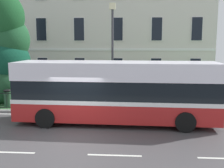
# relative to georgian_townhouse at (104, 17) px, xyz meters

# --- Properties ---
(ground_plane) EXTENTS (60.00, 56.00, 0.18)m
(ground_plane) POSITION_rel_georgian_townhouse_xyz_m (0.14, -15.11, -6.66)
(ground_plane) COLOR #454345
(georgian_townhouse) EXTENTS (19.48, 9.77, 12.98)m
(georgian_townhouse) POSITION_rel_georgian_townhouse_xyz_m (0.00, 0.00, 0.00)
(georgian_townhouse) COLOR silver
(georgian_townhouse) RESTS_ON ground_plane
(iron_verge_railing) EXTENTS (14.25, 0.04, 0.97)m
(iron_verge_railing) POSITION_rel_georgian_townhouse_xyz_m (-0.00, -11.74, -6.02)
(iron_verge_railing) COLOR black
(iron_verge_railing) RESTS_ON ground_plane
(evergreen_tree) EXTENTS (3.30, 3.30, 7.35)m
(evergreen_tree) POSITION_rel_georgian_townhouse_xyz_m (-5.53, -9.68, -3.42)
(evergreen_tree) COLOR #423328
(evergreen_tree) RESTS_ON ground_plane
(single_decker_bus) EXTENTS (10.21, 2.80, 3.16)m
(single_decker_bus) POSITION_rel_georgian_townhouse_xyz_m (1.96, -13.82, -4.98)
(single_decker_bus) COLOR #AE1F1F
(single_decker_bus) RESTS_ON ground_plane
(street_lamp_post) EXTENTS (0.36, 0.24, 6.28)m
(street_lamp_post) POSITION_rel_georgian_townhouse_xyz_m (1.60, -11.08, -2.90)
(street_lamp_post) COLOR #333338
(street_lamp_post) RESTS_ON ground_plane
(litter_bin) EXTENTS (0.48, 0.48, 1.13)m
(litter_bin) POSITION_rel_georgian_townhouse_xyz_m (-4.96, -11.25, -5.96)
(litter_bin) COLOR #23472D
(litter_bin) RESTS_ON ground_plane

